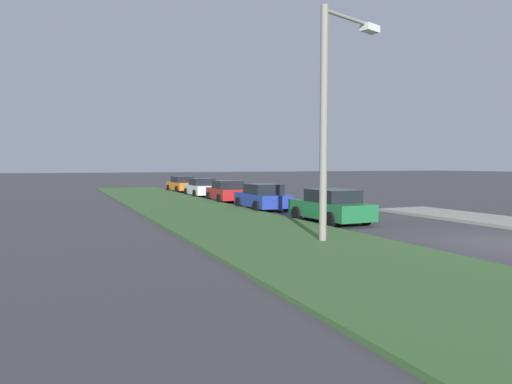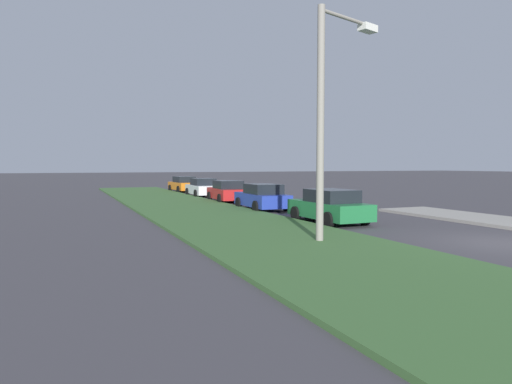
% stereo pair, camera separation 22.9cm
% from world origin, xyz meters
% --- Properties ---
extents(ground, '(300.00, 300.00, 0.00)m').
position_xyz_m(ground, '(0.00, 0.00, 0.00)').
color(ground, '#423F44').
extents(grass_median, '(60.00, 6.00, 0.12)m').
position_xyz_m(grass_median, '(10.00, 6.43, 0.06)').
color(grass_median, '#3D6633').
rests_on(grass_median, ground).
extents(parked_car_green, '(4.33, 2.08, 1.47)m').
position_xyz_m(parked_car_green, '(6.82, 2.29, 0.72)').
color(parked_car_green, '#1E6B38').
rests_on(parked_car_green, ground).
extents(parked_car_blue, '(4.34, 2.10, 1.47)m').
position_xyz_m(parked_car_blue, '(13.22, 2.66, 0.72)').
color(parked_car_blue, '#23389E').
rests_on(parked_car_blue, ground).
extents(parked_car_red, '(4.39, 2.19, 1.47)m').
position_xyz_m(parked_car_red, '(19.32, 2.56, 0.72)').
color(parked_car_red, red).
rests_on(parked_car_red, ground).
extents(parked_car_white, '(4.33, 2.07, 1.47)m').
position_xyz_m(parked_car_white, '(25.07, 2.61, 0.72)').
color(parked_car_white, silver).
rests_on(parked_car_white, ground).
extents(parked_car_orange, '(4.40, 2.21, 1.47)m').
position_xyz_m(parked_car_orange, '(31.77, 2.46, 0.72)').
color(parked_car_orange, orange).
rests_on(parked_car_orange, ground).
extents(streetlight, '(1.10, 2.80, 7.50)m').
position_xyz_m(streetlight, '(2.43, 5.18, 4.39)').
color(streetlight, gray).
rests_on(streetlight, ground).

